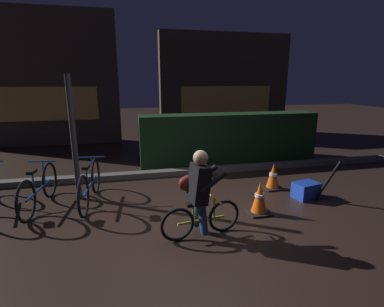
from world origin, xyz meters
TOP-DOWN VIEW (x-y plane):
  - ground_plane at (0.00, 0.00)m, footprint 40.00×40.00m
  - sidewalk_curb at (0.00, 2.20)m, footprint 12.00×0.24m
  - hedge_row at (1.80, 3.10)m, footprint 4.80×0.70m
  - storefront_left at (-3.47, 6.50)m, footprint 4.75×0.54m
  - storefront_right at (3.04, 7.20)m, footprint 5.25×0.54m
  - street_post at (-1.81, 1.20)m, footprint 0.10×0.10m
  - parked_bike_left_mid at (-2.39, 0.91)m, footprint 0.46×1.66m
  - parked_bike_center_left at (-1.57, 0.91)m, footprint 0.46×1.72m
  - traffic_cone_near at (1.18, -0.10)m, footprint 0.36×0.36m
  - traffic_cone_far at (1.94, 0.89)m, footprint 0.36×0.36m
  - blue_crate at (2.31, 0.30)m, footprint 0.50×0.40m
  - cyclist at (0.03, -0.57)m, footprint 1.18×0.50m
  - closed_umbrella at (2.55, 0.05)m, footprint 0.29×0.32m

SIDE VIEW (x-z plane):
  - ground_plane at x=0.00m, z-range 0.00..0.00m
  - sidewalk_curb at x=0.00m, z-range 0.00..0.12m
  - blue_crate at x=2.31m, z-range 0.00..0.30m
  - traffic_cone_far at x=1.94m, z-range -0.01..0.51m
  - traffic_cone_near at x=1.18m, z-range -0.01..0.54m
  - parked_bike_left_mid at x=-2.39m, z-range -0.04..0.73m
  - parked_bike_center_left at x=-1.57m, z-range -0.04..0.76m
  - closed_umbrella at x=2.55m, z-range 0.00..0.80m
  - cyclist at x=0.03m, z-range 0.01..1.25m
  - hedge_row at x=1.80m, z-range 0.00..1.29m
  - street_post at x=-1.81m, z-range 0.00..2.25m
  - storefront_right at x=3.04m, z-range -0.01..3.95m
  - storefront_left at x=-3.47m, z-range -0.01..4.39m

